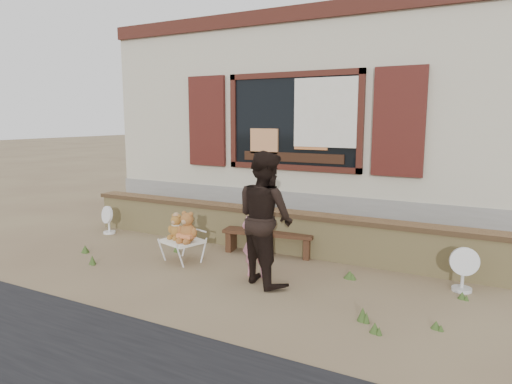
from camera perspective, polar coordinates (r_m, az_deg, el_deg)
The scene contains 12 objects.
ground at distance 6.66m, azimuth -2.49°, elevation -9.26°, with size 80.00×80.00×0.00m, color brown.
shopfront at distance 10.42m, azimuth 10.33°, elevation 8.46°, with size 8.04×5.13×4.00m.
brick_wall at distance 7.41m, azimuth 1.48°, elevation -4.60°, with size 7.10×0.36×0.67m.
bench at distance 7.15m, azimuth 1.56°, elevation -5.70°, with size 1.47×0.54×0.37m.
folding_chair at distance 6.87m, azimuth -9.18°, elevation -6.17°, with size 0.65×0.61×0.33m.
teddy_bear_left at distance 6.92m, azimuth -9.90°, elevation -4.19°, with size 0.27×0.24×0.38m, color brown, non-canonical shape.
teddy_bear_right at distance 6.69m, azimuth -8.53°, elevation -4.25°, with size 0.34×0.29×0.46m, color brown, non-canonical shape.
child at distance 6.11m, azimuth -0.04°, elevation -5.84°, with size 0.38×0.25×1.04m, color pink.
adult at distance 5.81m, azimuth 1.17°, elevation -3.24°, with size 0.83×0.65×1.71m, color black.
fan_left at distance 8.84m, azimuth -17.92°, elevation -3.31°, with size 0.34×0.22×0.52m.
fan_right at distance 6.21m, azimuth 24.47°, elevation -8.75°, with size 0.36×0.24×0.56m.
grass_tufts at distance 6.05m, azimuth 0.35°, elevation -10.60°, with size 5.55×1.54×0.15m.
Camera 1 is at (3.25, -5.42, 2.11)m, focal length 32.00 mm.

